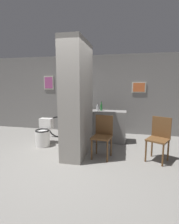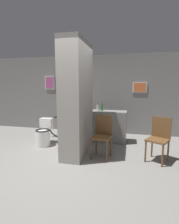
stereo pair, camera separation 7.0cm
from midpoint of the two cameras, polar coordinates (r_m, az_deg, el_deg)
name	(u,v)px [view 1 (the left image)]	position (r m, az deg, el deg)	size (l,w,h in m)	color
ground_plane	(68,164)	(3.82, -7.48, -16.55)	(14.00, 14.00, 0.00)	gray
wall_back	(93,94)	(6.00, 0.83, 5.76)	(8.00, 0.09, 2.60)	gray
pillar_center	(77,99)	(4.06, -4.49, 4.12)	(0.50, 1.27, 2.60)	gray
counter_shelf	(102,126)	(5.12, 3.70, -4.54)	(1.37, 0.44, 0.89)	gray
toilet	(43,134)	(4.95, -15.20, -7.03)	(0.39, 0.55, 0.71)	white
chair_near_pillar	(103,134)	(3.99, 3.83, -7.20)	(0.46, 0.46, 0.95)	brown
chair_by_doorway	(159,137)	(4.07, 21.32, -7.48)	(0.55, 0.55, 0.95)	brown
bicycle	(74,127)	(5.36, -5.59, -5.00)	(1.68, 0.42, 0.72)	black
bottle_tall	(101,107)	(5.06, 3.48, 1.61)	(0.06, 0.06, 0.27)	#267233
bottle_short	(98,108)	(5.06, 2.24, 1.41)	(0.07, 0.07, 0.22)	silver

